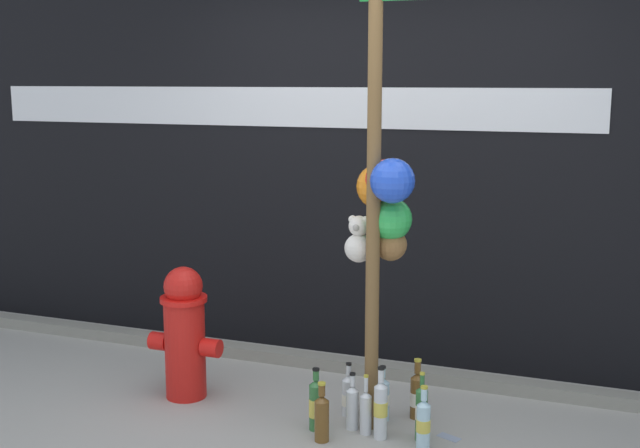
# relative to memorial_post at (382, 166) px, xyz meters

# --- Properties ---
(building_wall) EXTENTS (10.00, 0.21, 3.16)m
(building_wall) POSITION_rel_memorial_post_xyz_m (-0.24, 1.11, 0.14)
(building_wall) COLOR black
(building_wall) RESTS_ON ground_plane
(curb_strip) EXTENTS (8.00, 0.12, 0.08)m
(curb_strip) POSITION_rel_memorial_post_xyz_m (-0.24, 0.71, -1.40)
(curb_strip) COLOR gray
(curb_strip) RESTS_ON ground_plane
(memorial_post) EXTENTS (0.55, 0.41, 2.69)m
(memorial_post) POSITION_rel_memorial_post_xyz_m (0.00, 0.00, 0.00)
(memorial_post) COLOR brown
(memorial_post) RESTS_ON ground_plane
(fire_hydrant) EXTENTS (0.46, 0.28, 0.80)m
(fire_hydrant) POSITION_rel_memorial_post_xyz_m (-1.20, -0.03, -1.03)
(fire_hydrant) COLOR red
(fire_hydrant) RESTS_ON ground_plane
(bottle_0) EXTENTS (0.06, 0.06, 0.33)m
(bottle_0) POSITION_rel_memorial_post_xyz_m (-0.03, -0.15, -1.31)
(bottle_0) COLOR silver
(bottle_0) RESTS_ON ground_plane
(bottle_1) EXTENTS (0.08, 0.08, 0.35)m
(bottle_1) POSITION_rel_memorial_post_xyz_m (-0.30, -0.19, -1.29)
(bottle_1) COLOR #337038
(bottle_1) RESTS_ON ground_plane
(bottle_2) EXTENTS (0.07, 0.07, 0.32)m
(bottle_2) POSITION_rel_memorial_post_xyz_m (-0.12, -0.11, -1.30)
(bottle_2) COLOR silver
(bottle_2) RESTS_ON ground_plane
(bottle_3) EXTENTS (0.08, 0.08, 0.33)m
(bottle_3) POSITION_rel_memorial_post_xyz_m (-0.22, -0.31, -1.30)
(bottle_3) COLOR brown
(bottle_3) RESTS_ON ground_plane
(bottle_4) EXTENTS (0.07, 0.07, 0.40)m
(bottle_4) POSITION_rel_memorial_post_xyz_m (0.06, -0.17, -1.27)
(bottle_4) COLOR silver
(bottle_4) RESTS_ON ground_plane
(bottle_5) EXTENTS (0.08, 0.08, 0.32)m
(bottle_5) POSITION_rel_memorial_post_xyz_m (0.01, 0.05, -1.31)
(bottle_5) COLOR #B2DBEA
(bottle_5) RESTS_ON ground_plane
(bottle_6) EXTENTS (0.08, 0.08, 0.31)m
(bottle_6) POSITION_rel_memorial_post_xyz_m (-0.19, 0.05, -1.32)
(bottle_6) COLOR silver
(bottle_6) RESTS_ON ground_plane
(bottle_7) EXTENTS (0.07, 0.07, 0.38)m
(bottle_7) POSITION_rel_memorial_post_xyz_m (0.27, -0.12, -1.28)
(bottle_7) COLOR #337038
(bottle_7) RESTS_ON ground_plane
(bottle_8) EXTENTS (0.08, 0.08, 0.35)m
(bottle_8) POSITION_rel_memorial_post_xyz_m (0.18, 0.15, -1.30)
(bottle_8) COLOR brown
(bottle_8) RESTS_ON ground_plane
(bottle_9) EXTENTS (0.07, 0.07, 0.35)m
(bottle_9) POSITION_rel_memorial_post_xyz_m (0.31, -0.23, -1.29)
(bottle_9) COLOR #B2DBEA
(bottle_9) RESTS_ON ground_plane
(litter_0) EXTENTS (0.14, 0.10, 0.01)m
(litter_0) POSITION_rel_memorial_post_xyz_m (0.40, -0.04, -1.43)
(litter_0) COLOR #8C99B2
(litter_0) RESTS_ON ground_plane
(litter_1) EXTENTS (0.14, 0.14, 0.01)m
(litter_1) POSITION_rel_memorial_post_xyz_m (-1.46, 0.65, -1.43)
(litter_1) COLOR silver
(litter_1) RESTS_ON ground_plane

